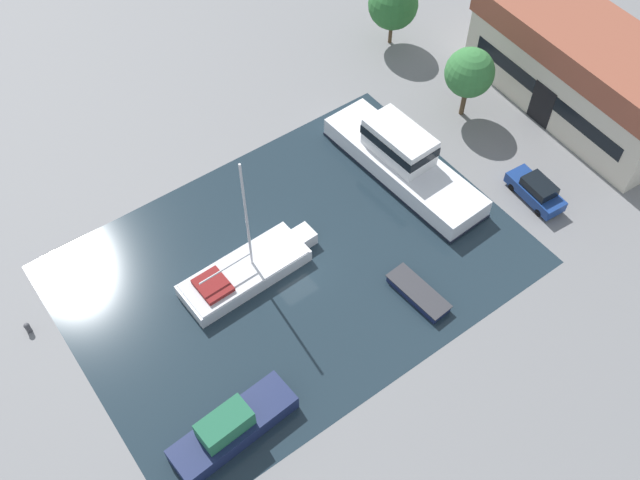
% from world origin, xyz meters
% --- Properties ---
extents(ground_plane, '(440.00, 440.00, 0.00)m').
position_xyz_m(ground_plane, '(0.00, 0.00, 0.00)').
color(ground_plane, slate).
extents(water_canal, '(21.21, 29.60, 0.01)m').
position_xyz_m(water_canal, '(0.00, 0.00, 0.00)').
color(water_canal, '#1E2D38').
rests_on(water_canal, ground).
extents(warehouse_building, '(19.07, 8.57, 7.03)m').
position_xyz_m(warehouse_building, '(0.15, 27.07, 3.56)').
color(warehouse_building, beige).
rests_on(warehouse_building, ground).
extents(quay_tree_near_building, '(3.80, 3.80, 5.99)m').
position_xyz_m(quay_tree_near_building, '(-4.28, 19.33, 4.07)').
color(quay_tree_near_building, brown).
rests_on(quay_tree_near_building, ground).
extents(quay_tree_by_water, '(4.22, 4.22, 5.91)m').
position_xyz_m(quay_tree_by_water, '(-14.70, 20.55, 3.79)').
color(quay_tree_by_water, brown).
rests_on(quay_tree_by_water, ground).
extents(parked_car, '(4.67, 2.15, 1.77)m').
position_xyz_m(parked_car, '(5.41, 17.34, 0.88)').
color(parked_car, navy).
rests_on(parked_car, ground).
extents(sailboat_moored, '(3.53, 9.96, 10.36)m').
position_xyz_m(sailboat_moored, '(-1.04, -2.99, 0.60)').
color(sailboat_moored, silver).
rests_on(sailboat_moored, water_canal).
extents(motor_cruiser, '(14.00, 4.58, 3.86)m').
position_xyz_m(motor_cruiser, '(-2.23, 11.27, 1.39)').
color(motor_cruiser, white).
rests_on(motor_cruiser, water_canal).
extents(small_dinghy, '(4.62, 1.95, 0.61)m').
position_xyz_m(small_dinghy, '(6.83, 5.10, 0.32)').
color(small_dinghy, '#19234C').
rests_on(small_dinghy, water_canal).
extents(cabin_boat, '(2.82, 7.74, 2.44)m').
position_xyz_m(cabin_boat, '(7.69, -9.55, 0.88)').
color(cabin_boat, '#19234C').
rests_on(cabin_boat, water_canal).
extents(mooring_bollard, '(0.37, 0.37, 0.81)m').
position_xyz_m(mooring_bollard, '(-5.58, -16.29, 0.43)').
color(mooring_bollard, '#47474C').
rests_on(mooring_bollard, ground).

